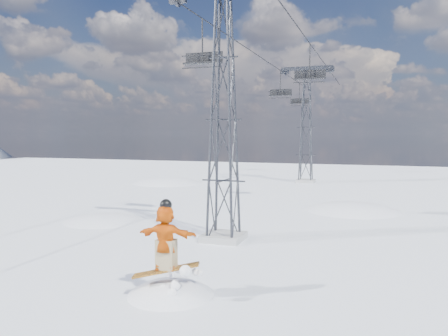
{
  "coord_description": "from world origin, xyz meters",
  "views": [
    {
      "loc": [
        7.25,
        -10.58,
        4.88
      ],
      "look_at": [
        1.8,
        5.19,
        3.56
      ],
      "focal_mm": 35.0,
      "sensor_mm": 36.0,
      "label": 1
    }
  ],
  "objects": [
    {
      "name": "lift_tower_near",
      "position": [
        0.8,
        8.0,
        5.47
      ],
      "size": [
        5.2,
        1.8,
        11.43
      ],
      "color": "#999999",
      "rests_on": "ground"
    },
    {
      "name": "lift_chair_mid",
      "position": [
        3.0,
        19.31,
        8.76
      ],
      "size": [
        2.1,
        0.6,
        2.6
      ],
      "color": "black",
      "rests_on": "ground"
    },
    {
      "name": "lift_chair_far",
      "position": [
        -1.4,
        30.96,
        8.73
      ],
      "size": [
        2.13,
        0.61,
        2.64
      ],
      "color": "black",
      "rests_on": "ground"
    },
    {
      "name": "lift_chair_near",
      "position": [
        -1.4,
        11.06,
        8.78
      ],
      "size": [
        2.08,
        0.6,
        2.58
      ],
      "color": "black",
      "rests_on": "ground"
    },
    {
      "name": "snow_terrain",
      "position": [
        -4.77,
        21.24,
        -9.59
      ],
      "size": [
        39.0,
        37.0,
        22.0
      ],
      "color": "white",
      "rests_on": "ground"
    },
    {
      "name": "lift_tower_far",
      "position": [
        0.8,
        33.0,
        5.47
      ],
      "size": [
        5.2,
        1.8,
        11.43
      ],
      "color": "#999999",
      "rests_on": "ground"
    },
    {
      "name": "ground",
      "position": [
        0.0,
        0.0,
        0.0
      ],
      "size": [
        120.0,
        120.0,
        0.0
      ],
      "primitive_type": "plane",
      "color": "white",
      "rests_on": "ground"
    },
    {
      "name": "lift_chair_extra",
      "position": [
        -1.4,
        42.07,
        8.7
      ],
      "size": [
        2.17,
        0.62,
        2.69
      ],
      "color": "black",
      "rests_on": "ground"
    },
    {
      "name": "haul_cables",
      "position": [
        0.8,
        19.5,
        10.85
      ],
      "size": [
        4.46,
        51.0,
        0.06
      ],
      "color": "black",
      "rests_on": "ground"
    }
  ]
}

